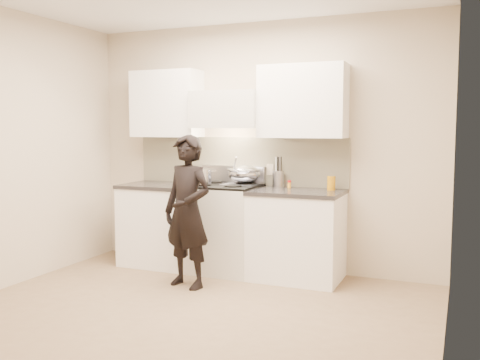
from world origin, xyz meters
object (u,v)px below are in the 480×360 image
at_px(stove, 223,228).
at_px(person, 188,211).
at_px(counter_right, 297,235).
at_px(utensil_crock, 278,178).
at_px(wok, 244,174).

bearing_deg(stove, person, -96.57).
height_order(counter_right, utensil_crock, utensil_crock).
bearing_deg(wok, stove, -145.28).
bearing_deg(counter_right, wok, 168.31).
bearing_deg(wok, counter_right, -11.69).
distance_m(stove, utensil_crock, 0.81).
bearing_deg(wok, utensil_crock, 13.62).
distance_m(stove, person, 0.72).
height_order(stove, counter_right, stove).
bearing_deg(stove, utensil_crock, 21.73).
xyz_separation_m(utensil_crock, person, (-0.63, -0.89, -0.28)).
height_order(stove, wok, wok).
bearing_deg(utensil_crock, wok, -166.38).
relative_size(stove, person, 0.64).
relative_size(wok, utensil_crock, 1.38).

